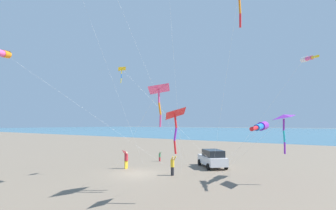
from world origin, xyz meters
TOP-DOWN VIEW (x-y plane):
  - ground_plane at (0.00, 0.00)m, footprint 600.00×600.00m
  - ocean_water_strip at (165.00, 0.00)m, footprint 240.00×600.00m
  - parked_car at (7.01, -4.21)m, footprint 4.32×4.37m
  - cooler_box at (9.29, -3.80)m, footprint 0.62×0.42m
  - person_adult_flyer at (1.26, 2.65)m, footprint 0.62×0.51m
  - person_child_green_jacket at (7.27, 2.92)m, footprint 0.32×0.40m
  - person_child_grey_jacket at (1.19, -3.14)m, footprint 0.50×0.59m
  - kite_delta_orange_high_right at (-3.81, -5.41)m, footprint 5.10×9.60m
  - kite_delta_blue_topmost at (-5.40, -7.82)m, footprint 13.62×7.57m
  - kite_windsock_red_high_left at (4.20, -13.64)m, footprint 7.59×9.91m
  - kite_delta_striped_overhead at (-1.38, 0.66)m, footprint 6.50×7.60m
  - kite_delta_long_streamer_left at (3.10, -12.02)m, footprint 7.06×7.72m
  - kite_windsock_yellow_midlevel at (4.34, -9.97)m, footprint 6.99×6.40m

SIDE VIEW (x-z plane):
  - ground_plane at x=0.00m, z-range 0.00..0.00m
  - ocean_water_strip at x=165.00m, z-range 0.00..0.01m
  - cooler_box at x=9.29m, z-range 0.00..0.42m
  - person_child_green_jacket at x=7.27m, z-range 0.05..1.25m
  - person_child_grey_jacket at x=1.19m, z-range 0.08..1.80m
  - parked_car at x=7.01m, z-range 0.03..1.88m
  - person_adult_flyer at x=1.26m, z-range 0.08..1.96m
  - kite_windsock_yellow_midlevel at x=4.34m, z-range 1.93..6.71m
  - kite_delta_long_streamer_left at x=3.10m, z-range 2.32..7.71m
  - kite_delta_blue_topmost at x=-5.40m, z-range 2.33..7.89m
  - kite_delta_orange_high_right at x=-3.81m, z-range 3.23..10.61m
  - kite_delta_striped_overhead at x=-1.38m, z-range 4.61..14.41m
  - kite_windsock_red_high_left at x=4.20m, z-range 4.56..14.47m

